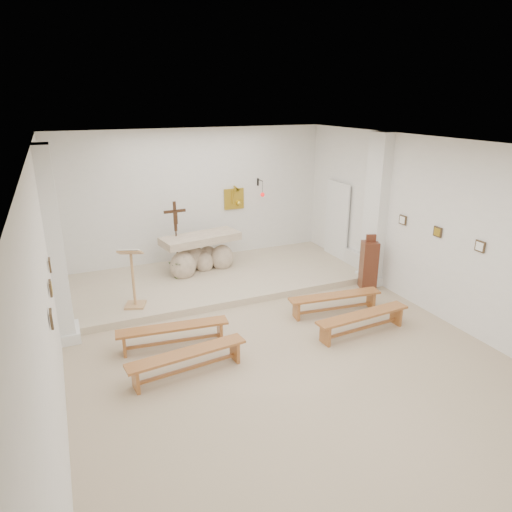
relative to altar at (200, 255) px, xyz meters
name	(u,v)px	position (x,y,z in m)	size (l,w,h in m)	color
ground	(281,352)	(0.21, -4.04, -0.53)	(7.00, 10.00, 0.00)	tan
wall_left	(49,292)	(-3.28, -4.04, 1.22)	(0.02, 10.00, 3.50)	white
wall_right	(446,233)	(3.70, -4.04, 1.22)	(0.02, 10.00, 3.50)	white
wall_back	(195,198)	(0.21, 0.95, 1.22)	(7.00, 0.02, 3.50)	white
ceiling	(286,147)	(0.21, -4.04, 2.96)	(7.00, 10.00, 0.02)	silver
sanctuary_platform	(216,279)	(0.21, -0.54, -0.45)	(6.98, 3.00, 0.15)	#C0B194
pilaster_left	(56,248)	(-3.16, -2.04, 1.22)	(0.26, 0.55, 3.50)	white
pilaster_right	(376,211)	(3.58, -2.04, 1.22)	(0.26, 0.55, 3.50)	white
gold_wall_relief	(234,199)	(1.26, 0.92, 1.12)	(0.55, 0.04, 0.55)	gold
sanctuary_lamp	(262,193)	(1.96, 0.67, 1.28)	(0.11, 0.36, 0.44)	black
station_frame_left_front	(51,319)	(-3.26, -4.84, 1.19)	(0.03, 0.20, 0.20)	#3F2E1C
station_frame_left_mid	(51,288)	(-3.26, -3.84, 1.19)	(0.03, 0.20, 0.20)	#3F2E1C
station_frame_left_rear	(50,265)	(-3.26, -2.84, 1.19)	(0.03, 0.20, 0.20)	#3F2E1C
station_frame_right_front	(480,246)	(3.68, -4.84, 1.19)	(0.03, 0.20, 0.20)	#3F2E1C
station_frame_right_mid	(438,232)	(3.68, -3.84, 1.19)	(0.03, 0.20, 0.20)	#3F2E1C
station_frame_right_rear	(403,220)	(3.68, -2.84, 1.19)	(0.03, 0.20, 0.20)	#3F2E1C
radiator_left	(62,310)	(-3.22, -1.34, -0.26)	(0.10, 0.85, 0.52)	silver
radiator_right	(355,262)	(3.64, -1.34, -0.26)	(0.10, 0.85, 0.52)	silver
altar	(200,255)	(0.00, 0.00, 0.00)	(2.01, 1.07, 0.99)	beige
lectern	(133,277)	(-1.85, -1.48, 0.26)	(0.55, 0.51, 1.29)	tan
crucifix_stand	(176,232)	(-0.53, 0.15, 0.63)	(0.53, 0.23, 1.74)	#392212
potted_plant	(179,266)	(-0.61, -0.24, -0.11)	(0.49, 0.43, 0.55)	#2C4F1F
donation_pedestal	(369,265)	(3.31, -2.30, 0.04)	(0.44, 0.44, 1.30)	#5A3019
bench_left_front	(173,331)	(-1.46, -3.12, -0.22)	(1.97, 0.52, 0.41)	#A86630
bench_right_front	(335,299)	(1.88, -3.12, -0.22)	(1.97, 0.53, 0.41)	#A86630
bench_left_second	(187,358)	(-1.46, -4.06, -0.22)	(1.97, 0.52, 0.41)	#A86630
bench_right_second	(363,319)	(1.88, -4.06, -0.22)	(1.96, 0.43, 0.41)	#A86630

